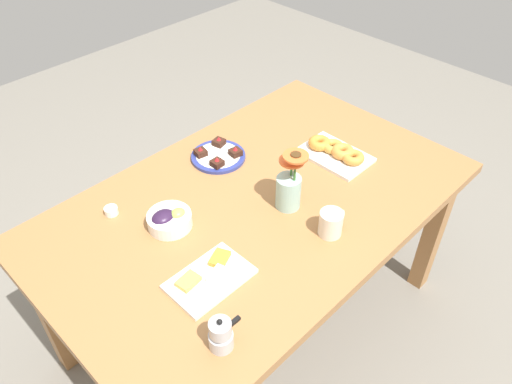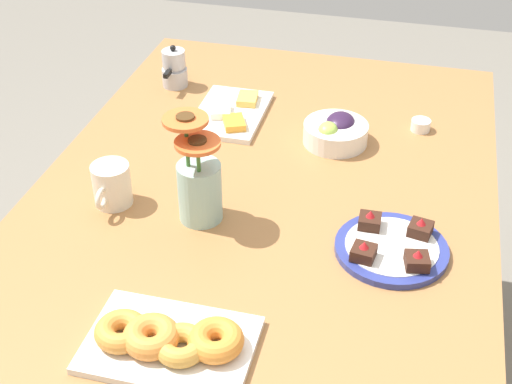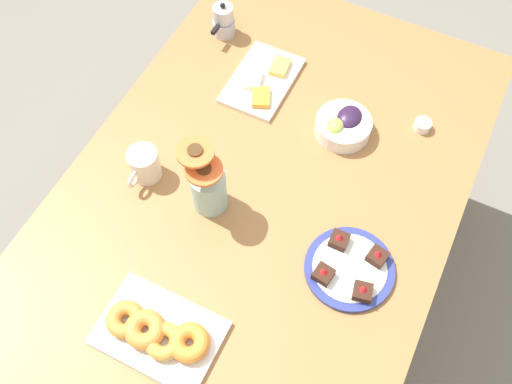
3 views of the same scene
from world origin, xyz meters
name	(u,v)px [view 2 (image 2 of 3)]	position (x,y,z in m)	size (l,w,h in m)	color
dining_table	(256,239)	(0.00, 0.00, 0.65)	(1.60, 1.00, 0.74)	#9E6B3D
coffee_mug	(112,184)	(0.06, -0.30, 0.79)	(0.12, 0.08, 0.09)	silver
grape_bowl	(336,131)	(-0.31, 0.12, 0.77)	(0.16, 0.16, 0.07)	white
cheese_platter	(231,113)	(-0.37, -0.16, 0.75)	(0.26, 0.17, 0.03)	white
croissant_platter	(169,341)	(0.42, -0.04, 0.76)	(0.19, 0.28, 0.05)	white
jam_cup_honey	(421,125)	(-0.42, 0.32, 0.76)	(0.05, 0.05, 0.03)	white
dessert_plate	(392,247)	(0.08, 0.29, 0.75)	(0.22, 0.22, 0.05)	navy
flower_vase	(199,185)	(0.06, -0.10, 0.82)	(0.11, 0.12, 0.24)	#99C1B7
moka_pot	(174,69)	(-0.50, -0.36, 0.79)	(0.11, 0.07, 0.12)	#B7B7BC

